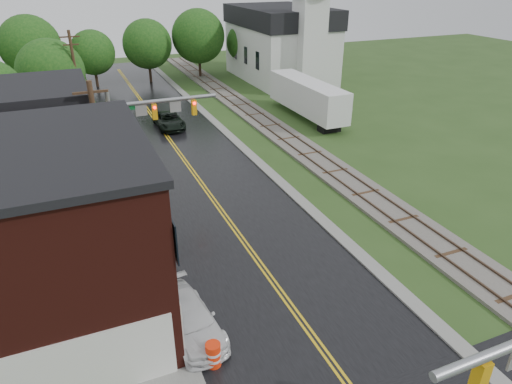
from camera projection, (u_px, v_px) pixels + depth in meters
main_road at (188, 165)px, 36.47m from camera, size 10.00×90.00×0.02m
curb_right at (230, 136)px, 42.47m from camera, size 0.80×70.00×0.12m
sidewalk_left at (117, 206)px, 30.20m from camera, size 2.40×50.00×0.12m
yellow_house at (27, 168)px, 27.93m from camera, size 8.00×7.00×6.40m
darkred_building at (47, 136)px, 36.14m from camera, size 7.00×6.00×4.40m
church at (284, 36)px, 60.36m from camera, size 10.40×18.40×20.00m
railroad at (275, 129)px, 44.01m from camera, size 3.20×80.00×0.30m
traffic_signal_far at (144, 121)px, 30.57m from camera, size 7.34×0.43×7.20m
utility_pole_b at (101, 158)px, 25.41m from camera, size 1.80×0.28×9.00m
utility_pole_c at (77, 77)px, 43.54m from camera, size 1.80×0.28×9.00m
tree_left_e at (53, 74)px, 44.35m from camera, size 6.40×6.40×8.16m
suv_dark at (169, 120)px, 44.43m from camera, size 2.44×5.28×1.47m
pickup_white at (189, 319)px, 19.60m from camera, size 2.61×5.17×1.44m
semi_trailer at (308, 96)px, 46.50m from camera, size 2.78×12.23×3.85m
construction_barrel at (213, 355)px, 18.02m from camera, size 0.64×0.64×1.09m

